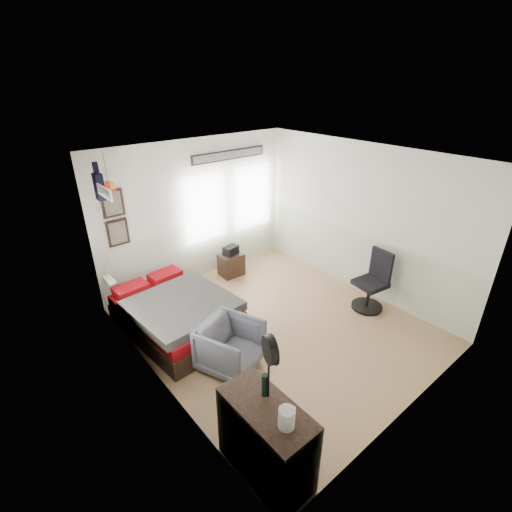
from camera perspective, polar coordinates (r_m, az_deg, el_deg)
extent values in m
cube|color=#9C7A54|center=(6.17, 3.15, -10.69)|extent=(4.00, 4.50, 0.01)
cube|color=white|center=(7.14, -8.98, 6.74)|extent=(4.00, 0.02, 2.70)
cube|color=white|center=(4.34, 24.44, -9.21)|extent=(4.00, 0.02, 2.70)
cube|color=white|center=(4.50, -15.64, -6.32)|extent=(0.02, 4.50, 2.70)
cube|color=white|center=(6.89, 15.83, 5.31)|extent=(0.02, 4.50, 2.70)
cube|color=white|center=(5.03, 3.92, 14.77)|extent=(4.00, 4.50, 0.02)
cube|color=beige|center=(7.43, -8.52, 0.90)|extent=(4.00, 0.01, 1.10)
cube|color=beige|center=(4.96, -14.42, -14.11)|extent=(0.01, 4.50, 1.10)
cube|color=beige|center=(7.19, 15.02, -0.65)|extent=(0.01, 4.50, 1.10)
cube|color=silver|center=(4.91, -18.13, -2.41)|extent=(0.03, 2.20, 1.35)
cube|color=silver|center=(7.16, -7.81, 7.31)|extent=(0.95, 0.03, 1.30)
cube|color=silver|center=(7.80, -0.60, 9.13)|extent=(0.95, 0.03, 1.30)
cube|color=#382718|center=(6.51, -20.49, 3.40)|extent=(0.35, 0.03, 0.45)
cube|color=#382718|center=(6.35, -21.20, 7.56)|extent=(0.35, 0.03, 0.45)
cube|color=#7F7259|center=(6.50, -20.44, 3.36)|extent=(0.27, 0.01, 0.37)
cube|color=#7F7259|center=(6.33, -21.15, 7.52)|extent=(0.27, 0.01, 0.37)
cube|color=#382718|center=(7.25, -4.16, 15.25)|extent=(1.65, 0.03, 0.18)
cube|color=gray|center=(7.24, -4.08, 15.24)|extent=(1.58, 0.01, 0.13)
cube|color=white|center=(5.11, -22.27, 9.04)|extent=(0.02, 0.48, 0.14)
sphere|color=red|center=(5.99, -21.72, 9.74)|extent=(0.20, 0.20, 0.20)
cube|color=black|center=(6.13, -12.10, -9.76)|extent=(1.50, 2.03, 0.31)
cube|color=#96070C|center=(5.99, -12.31, -7.89)|extent=(1.46, 1.99, 0.17)
cube|color=#3F3F3F|center=(5.75, -11.44, -7.56)|extent=(1.52, 1.49, 0.13)
cube|color=#96070C|center=(6.42, -18.24, -4.57)|extent=(0.56, 0.37, 0.13)
cube|color=#96070C|center=(6.63, -13.22, -2.87)|extent=(0.56, 0.37, 0.13)
cube|color=black|center=(4.09, 1.55, -26.38)|extent=(0.48, 1.00, 0.90)
imported|color=#5B5C66|center=(5.23, -3.93, -13.65)|extent=(0.98, 0.99, 0.70)
cube|color=black|center=(7.51, -3.83, -1.30)|extent=(0.48, 0.39, 0.45)
cylinder|color=black|center=(6.84, 16.66, -7.44)|extent=(0.53, 0.53, 0.05)
cylinder|color=black|center=(6.72, 16.92, -5.80)|extent=(0.06, 0.06, 0.41)
cube|color=black|center=(6.61, 17.18, -4.06)|extent=(0.53, 0.53, 0.08)
cube|color=black|center=(6.61, 18.72, -1.25)|extent=(0.12, 0.43, 0.53)
cylinder|color=silver|center=(3.54, 4.73, -23.60)|extent=(0.15, 0.15, 0.20)
cube|color=silver|center=(3.57, 5.87, -22.75)|extent=(0.02, 0.02, 0.12)
cylinder|color=black|center=(3.75, 1.35, -19.21)|extent=(0.06, 0.06, 0.25)
cylinder|color=black|center=(3.63, 1.96, -17.81)|extent=(0.02, 0.02, 0.55)
cylinder|color=black|center=(3.43, 2.03, -14.28)|extent=(0.15, 0.28, 0.28)
cylinder|color=black|center=(3.45, 2.50, -14.02)|extent=(0.12, 0.28, 0.29)
cube|color=black|center=(7.37, -3.91, 0.87)|extent=(0.33, 0.25, 0.17)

